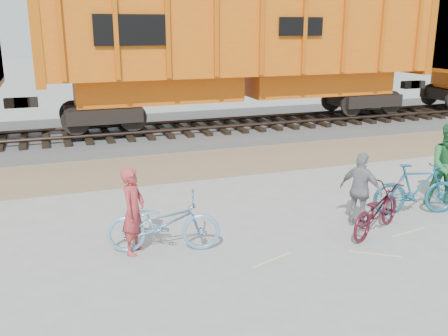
{
  "coord_description": "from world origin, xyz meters",
  "views": [
    {
      "loc": [
        -4.37,
        -7.83,
        3.85
      ],
      "look_at": [
        -1.06,
        1.5,
        1.03
      ],
      "focal_mm": 40.0,
      "sensor_mm": 36.0,
      "label": 1
    }
  ],
  "objects": [
    {
      "name": "bicycle_maroon",
      "position": [
        1.36,
        -0.38,
        0.46
      ],
      "size": [
        1.84,
        1.39,
        0.93
      ],
      "primitive_type": "imported",
      "rotation": [
        0.0,
        0.0,
        2.08
      ],
      "color": "#4B101E",
      "rests_on": "ground"
    },
    {
      "name": "ballast_bed",
      "position": [
        0.0,
        9.0,
        0.15
      ],
      "size": [
        120.0,
        4.0,
        0.3
      ],
      "primitive_type": "cube",
      "color": "slate",
      "rests_on": "ground"
    },
    {
      "name": "gravel_strip",
      "position": [
        0.0,
        5.5,
        0.01
      ],
      "size": [
        120.0,
        3.0,
        0.02
      ],
      "primitive_type": "cube",
      "color": "#92795A",
      "rests_on": "ground"
    },
    {
      "name": "hopper_car_center",
      "position": [
        2.34,
        9.0,
        3.01
      ],
      "size": [
        14.0,
        3.13,
        4.65
      ],
      "color": "black",
      "rests_on": "track"
    },
    {
      "name": "person_solo",
      "position": [
        -3.15,
        0.3,
        0.77
      ],
      "size": [
        0.62,
        0.68,
        1.55
      ],
      "primitive_type": "imported",
      "rotation": [
        0.0,
        0.0,
        0.99
      ],
      "color": "#B03637",
      "rests_on": "ground"
    },
    {
      "name": "person_woman",
      "position": [
        1.26,
        0.02,
        0.75
      ],
      "size": [
        0.76,
        0.95,
        1.51
      ],
      "primitive_type": "imported",
      "rotation": [
        0.0,
        0.0,
        2.09
      ],
      "color": "gray",
      "rests_on": "ground"
    },
    {
      "name": "bicycle_teal",
      "position": [
        2.76,
        0.19,
        0.55
      ],
      "size": [
        1.91,
        0.94,
        1.11
      ],
      "primitive_type": "imported",
      "rotation": [
        0.0,
        0.0,
        1.33
      ],
      "color": "#1B5D78",
      "rests_on": "ground"
    },
    {
      "name": "ground",
      "position": [
        0.0,
        0.0,
        0.0
      ],
      "size": [
        120.0,
        120.0,
        0.0
      ],
      "primitive_type": "plane",
      "color": "#9E9E99",
      "rests_on": "ground"
    },
    {
      "name": "track",
      "position": [
        0.0,
        9.0,
        0.47
      ],
      "size": [
        120.0,
        2.6,
        0.24
      ],
      "color": "black",
      "rests_on": "ballast_bed"
    },
    {
      "name": "bicycle_blue",
      "position": [
        -2.65,
        0.2,
        0.52
      ],
      "size": [
        2.1,
        1.17,
        1.04
      ],
      "primitive_type": "imported",
      "rotation": [
        0.0,
        0.0,
        1.32
      ],
      "color": "#73A4C9",
      "rests_on": "ground"
    }
  ]
}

